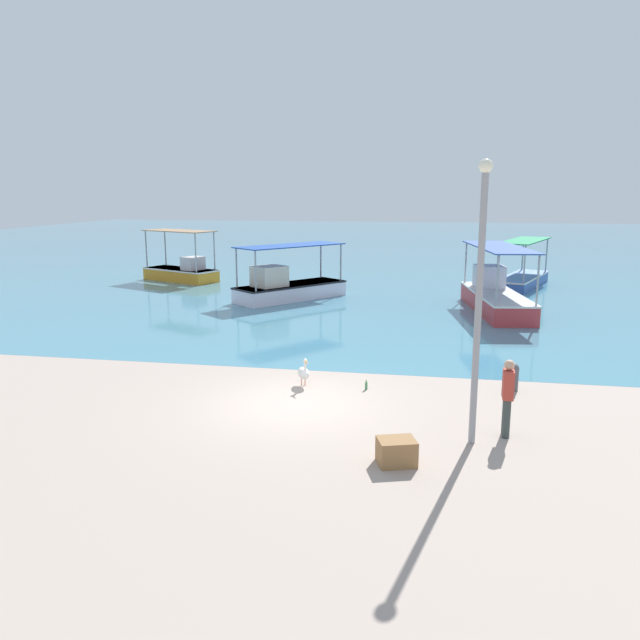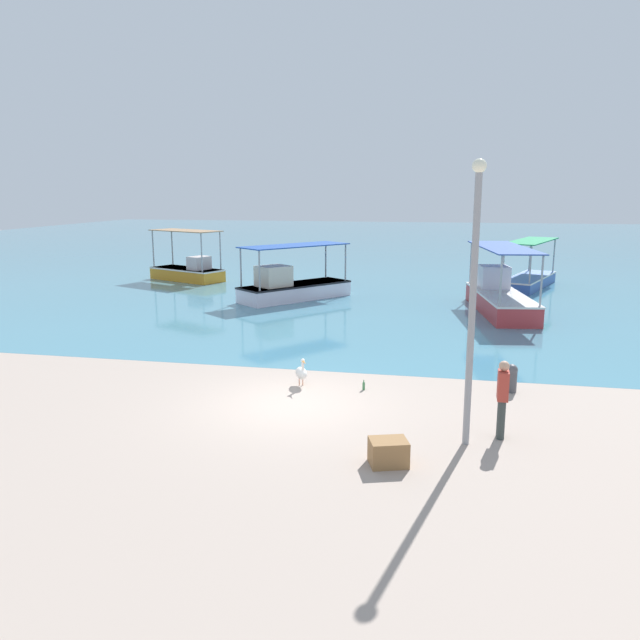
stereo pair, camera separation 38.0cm
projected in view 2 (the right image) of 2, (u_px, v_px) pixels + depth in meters
The scene contains 12 objects.
ground at pixel (290, 405), 15.33m from camera, with size 120.00×120.00×0.00m, color #A79487.
harbor_water at pixel (410, 244), 61.39m from camera, with size 110.00×90.00×0.00m, color teal.
fishing_boat_center at pixel (500, 296), 27.01m from camera, with size 2.80×6.87×2.83m.
fishing_boat_far_right at pixel (188, 270), 36.47m from camera, with size 4.94×3.49×2.92m.
fishing_boat_near_left at pixel (292, 286), 30.02m from camera, with size 4.98×5.59×2.62m.
fishing_boat_far_left at pixel (529, 278), 33.97m from camera, with size 3.62×6.22×2.54m.
pelican at pixel (301, 372), 16.73m from camera, with size 0.52×0.74×0.80m.
lamp_post at pixel (473, 290), 12.31m from camera, with size 0.28×0.28×5.76m.
mooring_bollard at pixel (511, 377), 16.23m from camera, with size 0.31×0.31×0.75m.
fisherman_standing at pixel (502, 397), 13.10m from camera, with size 0.23×0.40×1.69m.
cargo_crate at pixel (388, 452), 11.92m from camera, with size 0.71×0.55×0.50m, color olive.
glass_bottle at pixel (364, 386), 16.44m from camera, with size 0.07×0.07×0.27m.
Camera 2 is at (3.63, -14.15, 5.15)m, focal length 35.00 mm.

